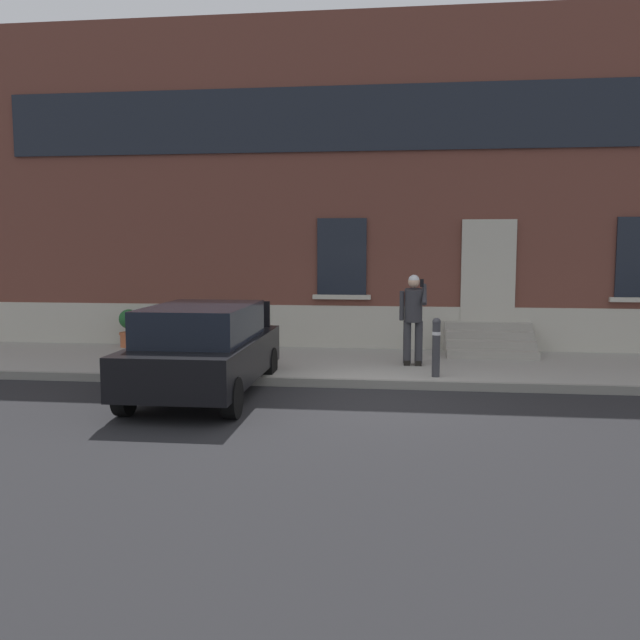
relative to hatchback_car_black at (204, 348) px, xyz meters
name	(u,v)px	position (x,y,z in m)	size (l,w,h in m)	color
ground_plane	(362,400)	(2.57, 0.01, -0.79)	(80.00, 80.00, 0.00)	#232326
sidewalk	(371,365)	(2.57, 2.81, -0.71)	(24.00, 3.60, 0.15)	#99968E
curb_edge	(365,384)	(2.57, 0.95, -0.71)	(24.00, 0.12, 0.15)	gray
building_facade	(378,189)	(2.57, 5.30, 2.94)	(24.00, 1.52, 7.50)	brown
entrance_stoop	(489,342)	(5.02, 4.13, -0.40)	(1.85, 1.28, 0.64)	#9E998E
hatchback_car_black	(204,348)	(0.00, 0.00, 0.00)	(1.81, 4.08, 1.50)	black
bollard_near_person	(436,345)	(3.78, 1.36, -0.08)	(0.15, 0.15, 1.04)	#333338
person_on_phone	(413,314)	(3.39, 2.43, 0.36)	(0.51, 0.48, 1.75)	#2D2D33
planter_terracotta	(129,327)	(-2.98, 4.09, -0.18)	(0.44, 0.44, 0.86)	#B25B38
planter_olive	(212,329)	(-1.02, 4.05, -0.18)	(0.44, 0.44, 0.86)	#606B38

